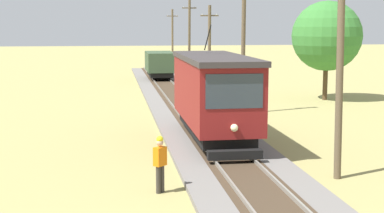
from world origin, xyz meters
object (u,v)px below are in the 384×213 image
(freight_car, at_px, (160,64))
(utility_pole_horizon, at_px, (172,37))
(utility_pole_distant, at_px, (189,37))
(track_worker, at_px, (160,162))
(tree_left_far, at_px, (327,36))
(utility_pole_mid, at_px, (243,40))
(red_tram, at_px, (214,93))
(utility_pole_far, at_px, (209,47))
(utility_pole_near_tram, at_px, (340,65))

(freight_car, distance_m, utility_pole_horizon, 18.20)
(freight_car, height_order, utility_pole_distant, utility_pole_distant)
(utility_pole_horizon, xyz_separation_m, track_worker, (-6.03, -51.39, -2.58))
(freight_car, relative_size, tree_left_far, 0.78)
(freight_car, bearing_deg, utility_pole_mid, -80.76)
(red_tram, xyz_separation_m, utility_pole_far, (3.12, 18.74, 1.18))
(freight_car, xyz_separation_m, utility_pole_mid, (3.12, -19.16, 2.67))
(utility_pole_near_tram, relative_size, utility_pole_far, 1.13)
(utility_pole_horizon, relative_size, tree_left_far, 1.03)
(tree_left_far, bearing_deg, track_worker, -123.84)
(utility_pole_mid, relative_size, track_worker, 4.62)
(utility_pole_distant, bearing_deg, track_worker, -99.38)
(utility_pole_near_tram, xyz_separation_m, track_worker, (-6.03, -0.87, -2.82))
(track_worker, bearing_deg, utility_pole_far, 124.87)
(red_tram, height_order, utility_pole_mid, utility_pole_mid)
(tree_left_far, bearing_deg, utility_pole_far, 138.84)
(red_tram, relative_size, utility_pole_far, 1.30)
(utility_pole_mid, bearing_deg, track_worker, -112.71)
(track_worker, bearing_deg, utility_pole_mid, 115.49)
(red_tram, xyz_separation_m, freight_car, (-0.00, 26.86, -0.64))
(freight_car, xyz_separation_m, utility_pole_near_tram, (3.12, -32.71, 2.24))
(utility_pole_mid, distance_m, utility_pole_horizon, 36.98)
(utility_pole_far, xyz_separation_m, tree_left_far, (6.96, -6.08, 0.96))
(red_tram, bearing_deg, freight_car, 90.01)
(red_tram, xyz_separation_m, utility_pole_near_tram, (3.12, -5.85, 1.61))
(red_tram, bearing_deg, track_worker, -113.46)
(track_worker, bearing_deg, red_tram, 114.74)
(utility_pole_mid, distance_m, utility_pole_far, 11.08)
(utility_pole_far, height_order, track_worker, utility_pole_far)
(utility_pole_distant, relative_size, track_worker, 4.24)
(utility_pole_horizon, bearing_deg, track_worker, -96.70)
(utility_pole_far, xyz_separation_m, utility_pole_distant, (0.00, 11.04, 0.50))
(utility_pole_far, bearing_deg, tree_left_far, -41.16)
(red_tram, distance_m, freight_car, 26.86)
(red_tram, distance_m, tree_left_far, 16.32)
(utility_pole_near_tram, bearing_deg, track_worker, -171.80)
(utility_pole_far, height_order, utility_pole_horizon, utility_pole_horizon)
(utility_pole_distant, height_order, tree_left_far, utility_pole_distant)
(red_tram, distance_m, utility_pole_far, 19.03)
(utility_pole_near_tram, bearing_deg, red_tram, 118.02)
(utility_pole_far, bearing_deg, utility_pole_near_tram, -90.00)
(utility_pole_near_tram, height_order, utility_pole_horizon, utility_pole_near_tram)
(utility_pole_mid, xyz_separation_m, tree_left_far, (6.96, 4.96, 0.11))
(red_tram, relative_size, tree_left_far, 1.27)
(utility_pole_horizon, bearing_deg, utility_pole_near_tram, -90.00)
(utility_pole_far, bearing_deg, utility_pole_horizon, 90.00)
(utility_pole_far, distance_m, track_worker, 26.27)
(utility_pole_horizon, bearing_deg, red_tram, -93.99)
(tree_left_far, bearing_deg, freight_car, 125.36)
(freight_car, xyz_separation_m, utility_pole_distant, (3.12, 2.92, 2.32))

